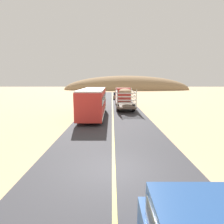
# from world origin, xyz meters

# --- Properties ---
(ground_plane) EXTENTS (240.00, 240.00, 0.00)m
(ground_plane) POSITION_xyz_m (0.00, 0.00, 0.00)
(ground_plane) COLOR tan
(road_surface) EXTENTS (8.00, 120.00, 0.02)m
(road_surface) POSITION_xyz_m (0.00, 0.00, 0.01)
(road_surface) COLOR #38383D
(road_surface) RESTS_ON ground
(road_centre_line) EXTENTS (0.16, 117.60, 0.00)m
(road_centre_line) POSITION_xyz_m (0.00, 0.00, 0.02)
(road_centre_line) COLOR #D8CC4C
(road_centre_line) RESTS_ON road_surface
(livestock_truck) EXTENTS (2.53, 9.70, 3.02)m
(livestock_truck) POSITION_xyz_m (1.75, 21.51, 1.79)
(livestock_truck) COLOR #B2332D
(livestock_truck) RESTS_ON road_surface
(bus) EXTENTS (2.54, 10.00, 3.21)m
(bus) POSITION_xyz_m (-2.23, 13.19, 1.75)
(bus) COLOR red
(bus) RESTS_ON road_surface
(car_far) EXTENTS (1.80, 4.40, 1.46)m
(car_far) POSITION_xyz_m (1.08, 34.71, 0.69)
(car_far) COLOR #8C7259
(car_far) RESTS_ON road_surface
(distant_hill) EXTENTS (56.76, 20.55, 12.64)m
(distant_hill) POSITION_xyz_m (6.49, 77.87, 0.00)
(distant_hill) COLOR #957553
(distant_hill) RESTS_ON ground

